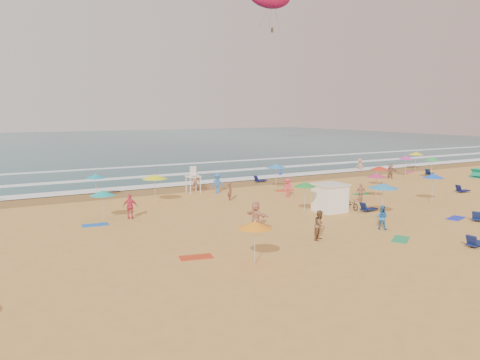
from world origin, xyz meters
TOP-DOWN VIEW (x-y plane):
  - ground at (0.00, 0.00)m, footprint 220.00×220.00m
  - ocean at (0.00, 84.00)m, footprint 220.00×140.00m
  - wet_sand at (0.00, 12.50)m, footprint 220.00×220.00m
  - surf_foam at (0.00, 21.32)m, footprint 200.00×18.70m
  - cabana at (0.85, -2.68)m, footprint 2.00×2.00m
  - cabana_roof at (0.85, -2.68)m, footprint 2.20×2.20m
  - bicycle at (2.75, -2.98)m, footprint 0.76×1.72m
  - lifeguard_stand at (-4.90, 9.84)m, footprint 1.20×1.20m
  - beach_umbrellas at (2.10, 0.62)m, footprint 58.69×25.95m
  - loungers at (6.81, -3.44)m, footprint 51.53×27.17m
  - towels at (4.37, -0.90)m, footprint 42.11×22.87m
  - beachgoers at (0.23, 3.97)m, footprint 44.61×24.77m

SIDE VIEW (x-z plane):
  - ground at x=0.00m, z-range 0.00..0.00m
  - ocean at x=0.00m, z-range -0.09..0.09m
  - wet_sand at x=0.00m, z-range 0.01..0.01m
  - towels at x=4.37m, z-range 0.00..0.03m
  - surf_foam at x=0.00m, z-range 0.08..0.12m
  - loungers at x=6.81m, z-range 0.00..0.34m
  - bicycle at x=2.75m, z-range 0.00..0.88m
  - beachgoers at x=0.23m, z-range -0.23..1.90m
  - cabana at x=0.85m, z-range 0.00..2.00m
  - lifeguard_stand at x=-4.90m, z-range 0.00..2.10m
  - cabana_roof at x=0.85m, z-range 2.00..2.12m
  - beach_umbrellas at x=2.10m, z-range 1.83..2.58m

